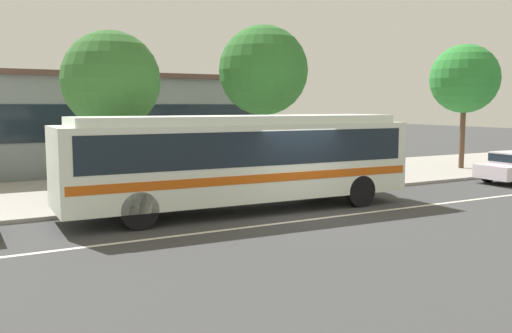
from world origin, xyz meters
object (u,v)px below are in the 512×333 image
pedestrian_standing_by_tree (178,170)px  pedestrian_waiting_near_sign (196,165)px  pedestrian_walking_along_curb (114,172)px  street_tree_far_end (465,79)px  street_tree_near_stop (111,81)px  transit_bus (241,156)px  bus_stop_sign (326,144)px  street_tree_mid_block (263,71)px

pedestrian_standing_by_tree → pedestrian_waiting_near_sign: bearing=36.6°
pedestrian_walking_along_curb → street_tree_far_end: 17.79m
pedestrian_waiting_near_sign → street_tree_near_stop: (-2.75, 0.65, 2.92)m
pedestrian_standing_by_tree → transit_bus: bearing=-67.1°
pedestrian_waiting_near_sign → street_tree_near_stop: 4.06m
bus_stop_sign → street_tree_near_stop: bearing=166.9°
street_tree_near_stop → pedestrian_walking_along_curb: bearing=-103.8°
pedestrian_standing_by_tree → street_tree_mid_block: 6.07m
pedestrian_standing_by_tree → street_tree_mid_block: (4.49, 2.09, 3.51)m
street_tree_far_end → street_tree_mid_block: bearing=176.8°
transit_bus → pedestrian_walking_along_curb: bearing=137.2°
pedestrian_waiting_near_sign → pedestrian_walking_along_curb: 3.03m
pedestrian_walking_along_curb → pedestrian_standing_by_tree: pedestrian_walking_along_curb is taller
transit_bus → pedestrian_walking_along_curb: transit_bus is taller
pedestrian_walking_along_curb → bus_stop_sign: 7.88m
pedestrian_waiting_near_sign → pedestrian_walking_along_curb: size_ratio=1.03×
street_tree_near_stop → street_tree_far_end: (17.17, 0.10, 0.45)m
transit_bus → pedestrian_waiting_near_sign: bearing=91.5°
transit_bus → bus_stop_sign: size_ratio=4.28×
pedestrian_waiting_near_sign → bus_stop_sign: bearing=-13.0°
transit_bus → pedestrian_walking_along_curb: 4.26m
transit_bus → street_tree_far_end: street_tree_far_end is taller
bus_stop_sign → street_tree_near_stop: size_ratio=0.46×
pedestrian_waiting_near_sign → pedestrian_standing_by_tree: 1.22m
street_tree_far_end → pedestrian_standing_by_tree: bearing=-174.5°
pedestrian_waiting_near_sign → street_tree_near_stop: bearing=166.7°
transit_bus → street_tree_mid_block: size_ratio=1.74×
street_tree_far_end → transit_bus: bearing=-164.4°
transit_bus → bus_stop_sign: 5.19m
street_tree_near_stop → transit_bus: bearing=-54.0°
pedestrian_waiting_near_sign → bus_stop_sign: (4.81, -1.11, 0.65)m
pedestrian_standing_by_tree → pedestrian_walking_along_curb: bearing=170.4°
bus_stop_sign → street_tree_far_end: (9.61, 1.86, 2.72)m
transit_bus → bus_stop_sign: (4.73, 2.14, 0.06)m
transit_bus → pedestrian_waiting_near_sign: 3.30m
transit_bus → street_tree_mid_block: street_tree_mid_block is taller
pedestrian_walking_along_curb → bus_stop_sign: (7.82, -0.72, 0.69)m
pedestrian_walking_along_curb → street_tree_near_stop: 3.14m
pedestrian_standing_by_tree → street_tree_near_stop: street_tree_near_stop is taller
pedestrian_standing_by_tree → street_tree_near_stop: 3.72m
street_tree_mid_block → pedestrian_walking_along_curb: bearing=-165.0°
pedestrian_waiting_near_sign → street_tree_far_end: size_ratio=0.28×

